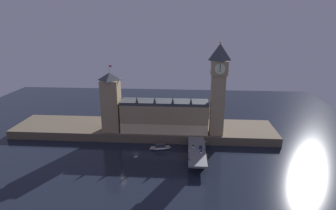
{
  "coord_description": "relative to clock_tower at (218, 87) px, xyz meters",
  "views": [
    {
      "loc": [
        36.63,
        -183.92,
        93.72
      ],
      "look_at": [
        22.18,
        20.0,
        31.63
      ],
      "focal_mm": 30.0,
      "sensor_mm": 36.0,
      "label": 1
    }
  ],
  "objects": [
    {
      "name": "parliament_hall",
      "position": [
        -41.32,
        2.54,
        -25.44
      ],
      "size": [
        69.43,
        17.77,
        30.39
      ],
      "color": "tan",
      "rests_on": "embankment"
    },
    {
      "name": "pedestrian_far_rail",
      "position": [
        -21.16,
        -22.18,
        -37.24
      ],
      "size": [
        0.38,
        0.38,
        1.64
      ],
      "color": "black",
      "rests_on": "bridge"
    },
    {
      "name": "boat_upstream",
      "position": [
        -42.9,
        -18.4,
        -43.45
      ],
      "size": [
        16.86,
        7.79,
        4.16
      ],
      "color": "white",
      "rests_on": "ground_plane"
    },
    {
      "name": "car_northbound_lead",
      "position": [
        -18.49,
        -27.06,
        -37.43
      ],
      "size": [
        1.84,
        4.62,
        1.44
      ],
      "color": "silver",
      "rests_on": "bridge"
    },
    {
      "name": "pedestrian_near_rail",
      "position": [
        -21.16,
        -47.66,
        -37.12
      ],
      "size": [
        0.38,
        0.38,
        1.84
      ],
      "color": "black",
      "rests_on": "bridge"
    },
    {
      "name": "car_southbound_lead",
      "position": [
        -13.16,
        -35.79,
        -37.43
      ],
      "size": [
        2.1,
        4.06,
        1.44
      ],
      "color": "silver",
      "rests_on": "bridge"
    },
    {
      "name": "victoria_tower",
      "position": [
        -84.35,
        1.71,
        -14.16
      ],
      "size": [
        14.05,
        14.05,
        53.57
      ],
      "color": "tan",
      "rests_on": "embankment"
    },
    {
      "name": "ground_plane",
      "position": [
        -60.06,
        -26.68,
        -44.97
      ],
      "size": [
        400.0,
        400.0,
        0.0
      ],
      "primitive_type": "plane",
      "color": "black"
    },
    {
      "name": "street_lamp_mid",
      "position": [
        -10.09,
        -31.68,
        -33.68
      ],
      "size": [
        1.34,
        0.6,
        7.08
      ],
      "color": "#2D3333",
      "rests_on": "bridge"
    },
    {
      "name": "street_lamp_near",
      "position": [
        -21.56,
        -46.4,
        -33.88
      ],
      "size": [
        1.34,
        0.6,
        6.74
      ],
      "color": "#2D3333",
      "rests_on": "bridge"
    },
    {
      "name": "bridge",
      "position": [
        -15.83,
        -31.68,
        -40.21
      ],
      "size": [
        12.12,
        46.0,
        6.86
      ],
      "color": "slate",
      "rests_on": "ground_plane"
    },
    {
      "name": "clock_tower",
      "position": [
        0.0,
        0.0,
        0.0
      ],
      "size": [
        12.72,
        12.83,
        72.08
      ],
      "color": "tan",
      "rests_on": "embankment"
    },
    {
      "name": "embankment",
      "position": [
        -60.06,
        12.32,
        -41.51
      ],
      "size": [
        220.0,
        42.0,
        6.92
      ],
      "color": "brown",
      "rests_on": "ground_plane"
    },
    {
      "name": "car_southbound_trail",
      "position": [
        -13.16,
        -28.65,
        -37.36
      ],
      "size": [
        1.96,
        4.33,
        1.59
      ],
      "color": "navy",
      "rests_on": "bridge"
    }
  ]
}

